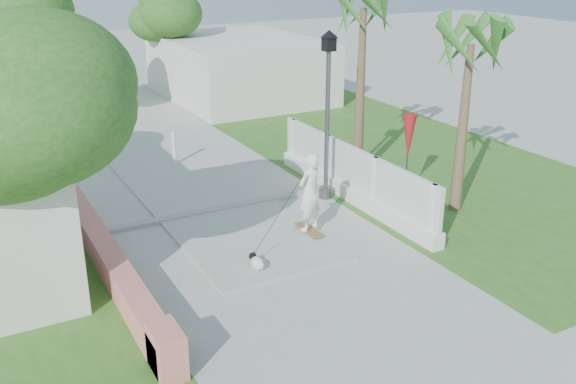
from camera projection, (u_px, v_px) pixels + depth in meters
ground at (348, 324)px, 11.55m from camera, size 90.00×90.00×0.00m
path_strip at (95, 101)px, 27.96m from camera, size 3.20×36.00×0.06m
curb at (219, 209)px, 16.46m from camera, size 6.50×0.25×0.10m
grass_right at (392, 151)px, 21.23m from camera, size 8.00×20.00×0.01m
pink_wall at (114, 268)px, 12.89m from camera, size 0.45×8.20×0.80m
lattice_fence at (352, 181)px, 16.98m from camera, size 0.35×7.00×1.50m
building_right at (239, 68)px, 28.53m from camera, size 6.00×8.00×2.60m
street_lamp at (327, 110)px, 16.49m from camera, size 0.44×0.44×4.44m
bollard at (174, 148)px, 19.64m from camera, size 0.14×0.14×1.09m
patio_umbrella at (409, 137)px, 16.77m from camera, size 0.36×0.36×2.30m
tree_left_near at (31, 110)px, 10.64m from camera, size 3.60×3.60×5.28m
tree_path_left at (22, 25)px, 21.98m from camera, size 3.40×3.40×5.23m
tree_path_right at (161, 16)px, 28.13m from camera, size 3.00×3.00×4.79m
palm_far at (363, 20)px, 17.32m from camera, size 1.80×1.80×5.30m
palm_near at (470, 55)px, 15.16m from camera, size 1.80×1.80×4.70m
skateboarder at (285, 211)px, 14.25m from camera, size 2.29×1.42×1.98m
dog at (257, 262)px, 13.37m from camera, size 0.28×0.55×0.38m
parked_car at (42, 49)px, 37.65m from camera, size 4.18×1.93×1.39m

